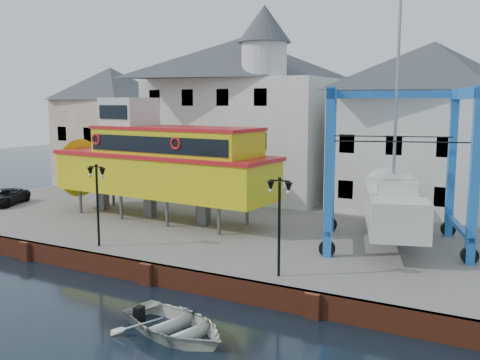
% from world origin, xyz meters
% --- Properties ---
extents(ground, '(140.00, 140.00, 0.00)m').
position_xyz_m(ground, '(0.00, 0.00, 0.00)').
color(ground, black).
rests_on(ground, ground).
extents(hardstanding, '(44.00, 22.00, 1.00)m').
position_xyz_m(hardstanding, '(0.00, 11.00, 0.50)').
color(hardstanding, slate).
rests_on(hardstanding, ground).
extents(quay_wall, '(44.00, 0.47, 1.00)m').
position_xyz_m(quay_wall, '(-0.00, 0.10, 0.50)').
color(quay_wall, maroon).
rests_on(quay_wall, ground).
extents(building_pink, '(8.00, 7.00, 10.30)m').
position_xyz_m(building_pink, '(-18.00, 18.00, 6.15)').
color(building_pink, tan).
rests_on(building_pink, hardstanding).
extents(building_white_main, '(14.00, 8.30, 14.00)m').
position_xyz_m(building_white_main, '(-4.87, 18.39, 7.34)').
color(building_white_main, white).
rests_on(building_white_main, hardstanding).
extents(building_white_right, '(12.00, 8.00, 11.20)m').
position_xyz_m(building_white_right, '(9.00, 19.00, 6.60)').
color(building_white_right, white).
rests_on(building_white_right, hardstanding).
extents(lamp_post_left, '(1.12, 0.32, 4.20)m').
position_xyz_m(lamp_post_left, '(-4.00, 1.20, 4.17)').
color(lamp_post_left, black).
rests_on(lamp_post_left, hardstanding).
extents(lamp_post_right, '(1.12, 0.32, 4.20)m').
position_xyz_m(lamp_post_right, '(6.00, 1.20, 4.17)').
color(lamp_post_right, black).
rests_on(lamp_post_right, hardstanding).
extents(tour_boat, '(17.53, 5.25, 7.53)m').
position_xyz_m(tour_boat, '(-6.05, 8.05, 4.55)').
color(tour_boat, '#59595E').
rests_on(tour_boat, hardstanding).
extents(travel_lift, '(8.44, 10.41, 15.26)m').
position_xyz_m(travel_lift, '(8.77, 9.26, 3.54)').
color(travel_lift, blue).
rests_on(travel_lift, hardstanding).
extents(van, '(3.21, 4.48, 1.13)m').
position_xyz_m(van, '(-17.77, 6.41, 1.57)').
color(van, black).
rests_on(van, hardstanding).
extents(motorboat_b, '(5.47, 4.52, 0.98)m').
position_xyz_m(motorboat_b, '(4.21, -3.79, 0.00)').
color(motorboat_b, silver).
rests_on(motorboat_b, ground).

